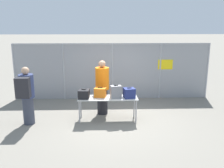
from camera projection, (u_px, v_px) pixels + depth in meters
ground_plane at (115, 120)px, 8.02m from camera, size 120.00×120.00×0.00m
fence_section at (113, 70)px, 10.08m from camera, size 7.89×0.07×2.27m
inspection_table at (108, 99)px, 7.87m from camera, size 1.87×0.63×0.76m
suitcase_black at (84, 94)px, 7.74m from camera, size 0.35×0.36×0.30m
suitcase_orange at (100, 92)px, 7.88m from camera, size 0.39×0.33×0.32m
suitcase_grey at (116, 92)px, 7.76m from camera, size 0.37×0.27×0.42m
suitcase_navy at (129, 93)px, 7.78m from camera, size 0.39×0.36×0.33m
traveler_hooded at (26, 94)px, 7.48m from camera, size 0.44×0.69×1.79m
security_worker_near at (102, 87)px, 8.39m from camera, size 0.46×0.46×1.85m
utility_trailer at (143, 78)px, 12.12m from camera, size 4.39×1.99×0.73m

